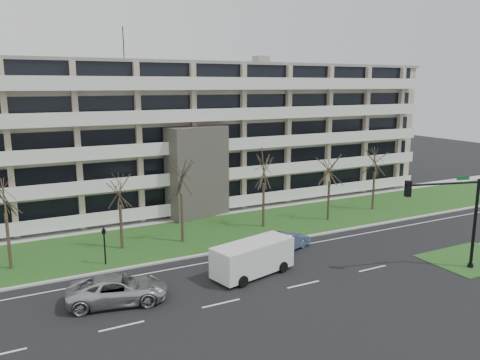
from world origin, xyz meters
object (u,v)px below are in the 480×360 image
silver_pickup (118,290)px  traffic_signal (452,210)px  white_van (254,255)px  blue_sedan (287,241)px  pedestrian_signal (104,241)px

silver_pickup → traffic_signal: 23.01m
white_van → blue_sedan: bearing=19.4°
traffic_signal → pedestrian_signal: bearing=165.6°
blue_sedan → pedestrian_signal: pedestrian_signal is taller
blue_sedan → pedestrian_signal: bearing=56.4°
white_van → pedestrian_signal: size_ratio=2.23×
blue_sedan → white_van: white_van is taller
blue_sedan → traffic_signal: traffic_signal is taller
blue_sedan → traffic_signal: (7.95, -8.69, 3.68)m
white_van → pedestrian_signal: (-8.85, 6.43, 0.42)m
blue_sedan → white_van: 5.62m
white_van → traffic_signal: traffic_signal is taller
blue_sedan → pedestrian_signal: size_ratio=1.56×
silver_pickup → blue_sedan: bearing=-65.2°
silver_pickup → pedestrian_signal: size_ratio=2.09×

